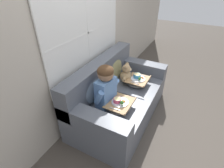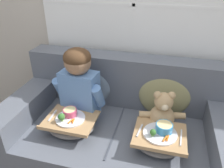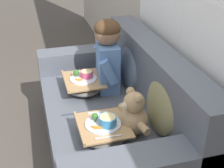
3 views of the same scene
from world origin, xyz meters
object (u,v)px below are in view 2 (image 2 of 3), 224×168
lap_tray_child (71,123)px  lap_tray_teddy (159,139)px  couch (119,132)px  throw_pillow_behind_teddy (165,92)px  teddy_bear (162,113)px  child_figure (79,81)px  throw_pillow_behind_child (89,82)px

lap_tray_child → lap_tray_teddy: lap_tray_child is taller
couch → throw_pillow_behind_teddy: (0.34, 0.22, 0.32)m
teddy_bear → lap_tray_child: (-0.68, -0.21, -0.08)m
throw_pillow_behind_teddy → couch: bearing=-146.8°
child_figure → teddy_bear: size_ratio=1.70×
throw_pillow_behind_child → lap_tray_teddy: size_ratio=1.24×
couch → throw_pillow_behind_child: size_ratio=3.97×
teddy_bear → child_figure: bearing=179.7°
couch → lap_tray_child: size_ratio=4.61×
throw_pillow_behind_teddy → lap_tray_child: bearing=-148.1°
lap_tray_child → throw_pillow_behind_child: bearing=89.8°
lap_tray_teddy → teddy_bear: bearing=90.1°
child_figure → throw_pillow_behind_child: bearing=90.0°
couch → lap_tray_child: (-0.34, -0.20, 0.18)m
couch → throw_pillow_behind_child: bearing=146.8°
lap_tray_child → lap_tray_teddy: bearing=0.0°
teddy_bear → lap_tray_teddy: bearing=-89.9°
couch → throw_pillow_behind_teddy: 0.52m
throw_pillow_behind_child → lap_tray_child: size_ratio=1.16×
throw_pillow_behind_teddy → lap_tray_child: size_ratio=1.20×
couch → lap_tray_teddy: bearing=-30.6°
couch → throw_pillow_behind_teddy: bearing=33.2°
throw_pillow_behind_teddy → lap_tray_child: throw_pillow_behind_teddy is taller
couch → lap_tray_child: 0.44m
throw_pillow_behind_teddy → child_figure: (-0.68, -0.21, 0.13)m
throw_pillow_behind_child → child_figure: 0.25m
teddy_bear → lap_tray_child: size_ratio=0.92×
child_figure → lap_tray_teddy: size_ratio=1.66×
lap_tray_teddy → child_figure: bearing=162.7°
throw_pillow_behind_child → child_figure: size_ratio=0.75×
throw_pillow_behind_child → lap_tray_teddy: 0.82m
throw_pillow_behind_teddy → lap_tray_child: 0.82m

